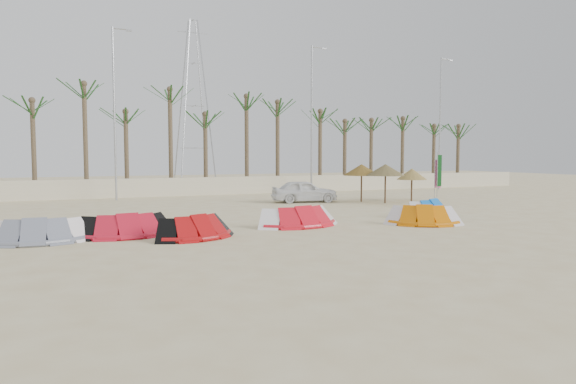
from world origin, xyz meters
name	(u,v)px	position (x,y,z in m)	size (l,w,h in m)	color
ground	(359,243)	(0.00, 0.00, 0.00)	(120.00, 120.00, 0.00)	beige
boundary_wall	(200,186)	(0.00, 22.00, 0.65)	(60.00, 0.30, 1.30)	beige
palm_line	(203,108)	(0.67, 23.50, 6.44)	(52.00, 4.00, 7.70)	brown
lamp_b	(115,110)	(-5.96, 20.00, 5.77)	(1.25, 0.14, 11.00)	#A5A8AD
lamp_c	(312,117)	(8.04, 20.00, 5.77)	(1.25, 0.14, 11.00)	#A5A8AD
lamp_d	(440,121)	(20.04, 20.00, 5.77)	(1.25, 0.14, 11.00)	#A5A8AD
pylon	(195,190)	(1.00, 28.00, 0.00)	(3.00, 3.00, 14.00)	#A5A8AD
kite_grey	(36,229)	(-9.93, 4.53, 0.42)	(3.46, 1.72, 0.90)	slate
kite_red_left	(125,224)	(-7.04, 4.72, 0.42)	(3.57, 1.84, 0.90)	red
kite_red_mid	(195,226)	(-4.81, 3.28, 0.42)	(3.43, 2.41, 0.90)	#A80D0F
kite_red_right	(296,215)	(-0.20, 4.66, 0.42)	(3.73, 1.98, 0.90)	red
kite_orange	(419,214)	(4.76, 2.98, 0.42)	(3.55, 2.68, 0.90)	#D56903
kite_blue	(427,208)	(6.89, 5.09, 0.42)	(3.31, 2.34, 0.90)	blue
parasol_left	(362,170)	(7.98, 12.85, 2.00)	(2.33, 2.33, 2.36)	#4C331E
parasol_mid	(385,170)	(8.76, 11.40, 2.03)	(2.36, 2.36, 2.38)	#4C331E
parasol_right	(412,174)	(11.12, 11.94, 1.72)	(1.90, 1.90, 2.08)	#4C331E
flag_pink	(437,175)	(13.04, 11.87, 1.64)	(0.45, 0.13, 2.77)	#A5A8AD
flag_green	(439,172)	(13.04, 11.63, 1.84)	(0.45, 0.12, 3.10)	#A5A8AD
car	(304,191)	(4.59, 14.01, 0.69)	(1.63, 4.05, 1.38)	white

